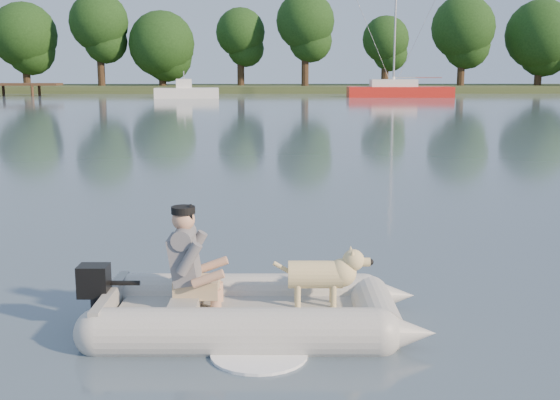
{
  "coord_description": "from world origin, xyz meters",
  "views": [
    {
      "loc": [
        0.24,
        -6.91,
        2.4
      ],
      "look_at": [
        0.38,
        1.72,
        0.75
      ],
      "focal_mm": 45.0,
      "sensor_mm": 36.0,
      "label": 1
    }
  ],
  "objects_px": {
    "dog": "(315,279)",
    "sailboat": "(399,91)",
    "dinghy": "(253,274)",
    "man": "(186,255)",
    "motorboat": "(187,85)"
  },
  "relations": [
    {
      "from": "dog",
      "to": "sailboat",
      "type": "height_order",
      "value": "sailboat"
    },
    {
      "from": "man",
      "to": "motorboat",
      "type": "relative_size",
      "value": 0.19
    },
    {
      "from": "motorboat",
      "to": "sailboat",
      "type": "distance_m",
      "value": 16.71
    },
    {
      "from": "dinghy",
      "to": "man",
      "type": "xyz_separation_m",
      "value": [
        -0.62,
        0.06,
        0.17
      ]
    },
    {
      "from": "dinghy",
      "to": "motorboat",
      "type": "height_order",
      "value": "motorboat"
    },
    {
      "from": "sailboat",
      "to": "dinghy",
      "type": "bearing_deg",
      "value": -100.53
    },
    {
      "from": "man",
      "to": "motorboat",
      "type": "height_order",
      "value": "motorboat"
    },
    {
      "from": "man",
      "to": "sailboat",
      "type": "distance_m",
      "value": 51.12
    },
    {
      "from": "dinghy",
      "to": "dog",
      "type": "height_order",
      "value": "dinghy"
    },
    {
      "from": "dinghy",
      "to": "man",
      "type": "distance_m",
      "value": 0.64
    },
    {
      "from": "dinghy",
      "to": "man",
      "type": "height_order",
      "value": "man"
    },
    {
      "from": "man",
      "to": "sailboat",
      "type": "xyz_separation_m",
      "value": [
        11.1,
        49.9,
        -0.19
      ]
    },
    {
      "from": "man",
      "to": "dog",
      "type": "height_order",
      "value": "man"
    },
    {
      "from": "dinghy",
      "to": "dog",
      "type": "xyz_separation_m",
      "value": [
        0.57,
        0.04,
        -0.06
      ]
    },
    {
      "from": "dog",
      "to": "sailboat",
      "type": "bearing_deg",
      "value": 79.75
    }
  ]
}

